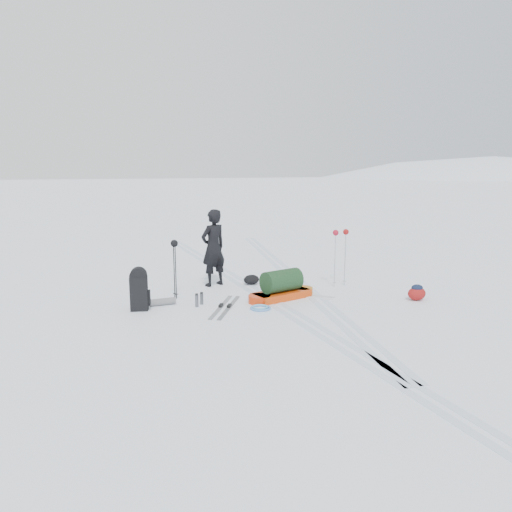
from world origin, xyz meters
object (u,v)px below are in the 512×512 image
object	(u,v)px
ski_poles_black	(174,251)
expedition_rucksack	(142,290)
pulk_sled	(281,288)
skier	(213,248)

from	to	relation	value
ski_poles_black	expedition_rucksack	bearing A→B (deg)	-119.63
pulk_sled	expedition_rucksack	distance (m)	3.03
pulk_sled	ski_poles_black	world-z (taller)	ski_poles_black
skier	pulk_sled	world-z (taller)	skier
pulk_sled	expedition_rucksack	world-z (taller)	expedition_rucksack
expedition_rucksack	pulk_sled	bearing A→B (deg)	8.59
ski_poles_black	skier	bearing A→B (deg)	59.22
expedition_rucksack	skier	bearing A→B (deg)	50.32
pulk_sled	ski_poles_black	xyz separation A→B (m)	(-2.24, 0.77, 0.83)
skier	expedition_rucksack	distance (m)	2.51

